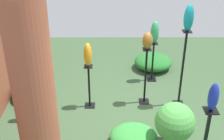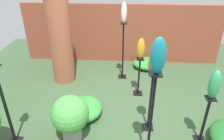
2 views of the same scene
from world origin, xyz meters
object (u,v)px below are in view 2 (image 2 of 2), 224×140
(brick_pillar, at_px, (59,27))
(potted_plant_back_center, at_px, (70,116))
(pedestal_cobalt, at_px, (7,110))
(art_vase_bronze, at_px, (154,64))
(art_vase_ivory, at_px, (124,12))
(pedestal_teal, at_px, (150,124))
(art_vase_teal, at_px, (158,56))
(pedestal_ivory, at_px, (123,54))
(art_vase_jade, at_px, (214,85))
(art_vase_amber, at_px, (141,49))
(pedestal_jade, at_px, (204,122))
(pedestal_amber, at_px, (139,79))
(pedestal_bronze, at_px, (150,104))

(brick_pillar, relative_size, potted_plant_back_center, 3.21)
(pedestal_cobalt, relative_size, art_vase_bronze, 4.49)
(art_vase_ivory, bearing_deg, pedestal_teal, -79.94)
(art_vase_bronze, bearing_deg, brick_pillar, 140.60)
(art_vase_ivory, bearing_deg, brick_pillar, -172.56)
(pedestal_teal, relative_size, art_vase_teal, 3.21)
(pedestal_ivory, relative_size, art_vase_jade, 2.93)
(art_vase_jade, distance_m, art_vase_amber, 1.71)
(pedestal_cobalt, relative_size, art_vase_amber, 3.20)
(brick_pillar, bearing_deg, pedestal_ivory, 7.44)
(brick_pillar, xyz_separation_m, pedestal_teal, (1.93, -2.34, -0.66))
(pedestal_jade, relative_size, pedestal_amber, 1.01)
(pedestal_cobalt, height_order, pedestal_bronze, pedestal_cobalt)
(brick_pillar, xyz_separation_m, art_vase_teal, (1.93, -2.34, 0.44))
(pedestal_teal, xyz_separation_m, pedestal_ivory, (-0.45, 2.53, -0.06))
(pedestal_jade, bearing_deg, art_vase_teal, -155.72)
(art_vase_ivory, relative_size, potted_plant_back_center, 0.56)
(pedestal_bronze, xyz_separation_m, art_vase_teal, (-0.07, -0.69, 1.28))
(art_vase_ivory, bearing_deg, art_vase_teal, -79.94)
(brick_pillar, height_order, pedestal_cobalt, brick_pillar)
(art_vase_jade, bearing_deg, pedestal_teal, -155.72)
(pedestal_teal, xyz_separation_m, pedestal_jade, (0.97, 0.44, -0.32))
(pedestal_teal, distance_m, art_vase_bronze, 0.94)
(brick_pillar, height_order, pedestal_bronze, brick_pillar)
(art_vase_teal, height_order, art_vase_amber, art_vase_teal)
(brick_pillar, height_order, art_vase_teal, brick_pillar)
(pedestal_ivory, bearing_deg, art_vase_amber, -62.84)
(pedestal_amber, bearing_deg, pedestal_bronze, -82.66)
(pedestal_cobalt, distance_m, pedestal_bronze, 2.40)
(pedestal_bronze, bearing_deg, pedestal_teal, -95.86)
(pedestal_bronze, bearing_deg, pedestal_cobalt, -168.25)
(pedestal_cobalt, distance_m, pedestal_amber, 2.74)
(pedestal_teal, distance_m, potted_plant_back_center, 1.36)
(potted_plant_back_center, bearing_deg, art_vase_ivory, 68.87)
(pedestal_teal, distance_m, pedestal_amber, 1.83)
(brick_pillar, relative_size, pedestal_ivory, 1.91)
(art_vase_ivory, bearing_deg, pedestal_cobalt, -128.14)
(art_vase_jade, bearing_deg, art_vase_bronze, 164.02)
(art_vase_jade, xyz_separation_m, art_vase_amber, (-1.04, 1.36, -0.03))
(pedestal_teal, height_order, art_vase_bronze, pedestal_teal)
(pedestal_teal, bearing_deg, pedestal_amber, 92.27)
(art_vase_teal, bearing_deg, pedestal_ivory, 100.06)
(pedestal_cobalt, xyz_separation_m, art_vase_bronze, (2.35, 0.49, 0.67))
(art_vase_teal, bearing_deg, art_vase_jade, 24.28)
(brick_pillar, distance_m, potted_plant_back_center, 2.27)
(pedestal_ivory, xyz_separation_m, pedestal_bronze, (0.52, -1.84, -0.13))
(art_vase_teal, relative_size, art_vase_jade, 0.99)
(pedestal_cobalt, bearing_deg, art_vase_bronze, 11.75)
(pedestal_teal, xyz_separation_m, potted_plant_back_center, (-1.29, 0.35, -0.23))
(pedestal_amber, xyz_separation_m, art_vase_ivory, (-0.38, 0.74, 1.29))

